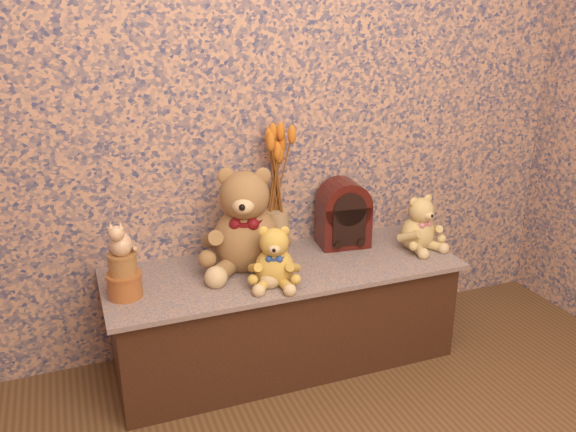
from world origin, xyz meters
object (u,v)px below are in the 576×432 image
(teddy_small, at_px, (418,220))
(teddy_medium, at_px, (274,253))
(ceramic_vase, at_px, (276,231))
(cat_figurine, at_px, (120,237))
(cathedral_radio, at_px, (343,213))
(teddy_large, at_px, (246,214))
(biscuit_tin_lower, at_px, (125,285))

(teddy_small, bearing_deg, teddy_medium, 178.89)
(ceramic_vase, xyz_separation_m, cat_figurine, (-0.68, -0.21, 0.15))
(cathedral_radio, bearing_deg, teddy_medium, -141.61)
(teddy_large, distance_m, cathedral_radio, 0.49)
(cathedral_radio, bearing_deg, biscuit_tin_lower, -163.61)
(biscuit_tin_lower, distance_m, cat_figurine, 0.19)
(biscuit_tin_lower, bearing_deg, teddy_large, 11.22)
(ceramic_vase, bearing_deg, teddy_medium, -111.09)
(biscuit_tin_lower, xyz_separation_m, cat_figurine, (0.00, 0.00, 0.19))
(cathedral_radio, height_order, ceramic_vase, cathedral_radio)
(teddy_large, height_order, cathedral_radio, teddy_large)
(teddy_small, distance_m, cathedral_radio, 0.33)
(cat_figurine, bearing_deg, teddy_medium, 13.26)
(teddy_medium, bearing_deg, teddy_small, 28.96)
(teddy_medium, bearing_deg, cat_figurine, -169.24)
(teddy_medium, bearing_deg, ceramic_vase, 89.07)
(ceramic_vase, distance_m, cat_figurine, 0.72)
(cathedral_radio, distance_m, biscuit_tin_lower, 1.00)
(teddy_large, bearing_deg, cat_figurine, -146.94)
(teddy_small, bearing_deg, cat_figurine, 170.94)
(ceramic_vase, relative_size, cat_figurine, 1.40)
(biscuit_tin_lower, bearing_deg, ceramic_vase, 17.24)
(teddy_medium, distance_m, ceramic_vase, 0.33)
(cat_figurine, bearing_deg, teddy_small, 23.51)
(teddy_medium, relative_size, biscuit_tin_lower, 2.03)
(cat_figurine, bearing_deg, teddy_large, 33.89)
(ceramic_vase, bearing_deg, cathedral_radio, -7.06)
(teddy_large, height_order, teddy_medium, teddy_large)
(cat_figurine, bearing_deg, cathedral_radio, 32.56)
(teddy_small, relative_size, cathedral_radio, 0.86)
(teddy_large, height_order, ceramic_vase, teddy_large)
(ceramic_vase, height_order, biscuit_tin_lower, ceramic_vase)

